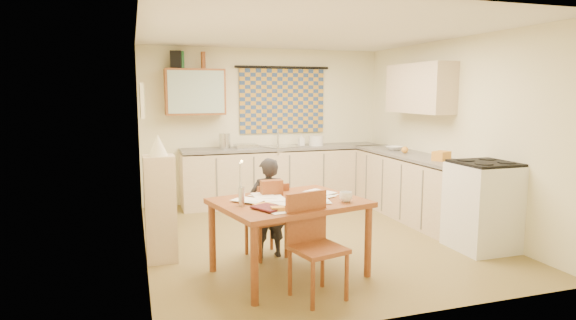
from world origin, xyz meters
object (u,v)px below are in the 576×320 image
object	(u,v)px
counter_right	(420,189)
shelf_stand	(160,209)
chair_far	(267,234)
dining_table	(289,237)
person	(268,208)
counter_back	(284,175)
stove	(483,206)

from	to	relation	value
counter_right	shelf_stand	xyz separation A→B (m)	(-3.54, -0.56, 0.12)
chair_far	shelf_stand	xyz separation A→B (m)	(-1.11, 0.21, 0.31)
dining_table	person	xyz separation A→B (m)	(-0.06, 0.55, 0.17)
counter_back	chair_far	world-z (taller)	counter_back
person	shelf_stand	distance (m)	1.14
dining_table	person	distance (m)	0.58
counter_back	dining_table	world-z (taller)	counter_back
counter_right	stove	bearing A→B (deg)	-90.00
counter_back	stove	xyz separation A→B (m)	(1.46, -2.98, 0.06)
counter_back	shelf_stand	bearing A→B (deg)	-132.68
stove	person	xyz separation A→B (m)	(-2.42, 0.49, 0.04)
chair_far	shelf_stand	distance (m)	1.17
stove	chair_far	size ratio (longest dim) A/B	1.23
stove	shelf_stand	size ratio (longest dim) A/B	0.89
counter_back	counter_right	xyz separation A→B (m)	(1.46, -1.70, -0.00)
person	counter_back	bearing A→B (deg)	-112.60
person	shelf_stand	world-z (taller)	shelf_stand
counter_back	counter_right	bearing A→B (deg)	-49.35
dining_table	shelf_stand	xyz separation A→B (m)	(-1.18, 0.78, 0.19)
stove	shelf_stand	bearing A→B (deg)	168.47
counter_back	dining_table	xyz separation A→B (m)	(-0.90, -3.04, -0.07)
counter_back	person	bearing A→B (deg)	-111.16
stove	dining_table	distance (m)	2.36
dining_table	counter_right	bearing A→B (deg)	16.09
dining_table	shelf_stand	world-z (taller)	shelf_stand
counter_right	shelf_stand	size ratio (longest dim) A/B	2.59
stove	chair_far	world-z (taller)	stove
chair_far	person	xyz separation A→B (m)	(0.01, -0.02, 0.29)
chair_far	shelf_stand	size ratio (longest dim) A/B	0.73
dining_table	stove	bearing A→B (deg)	-12.10
counter_back	counter_right	size ratio (longest dim) A/B	1.12
counter_right	dining_table	world-z (taller)	counter_right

